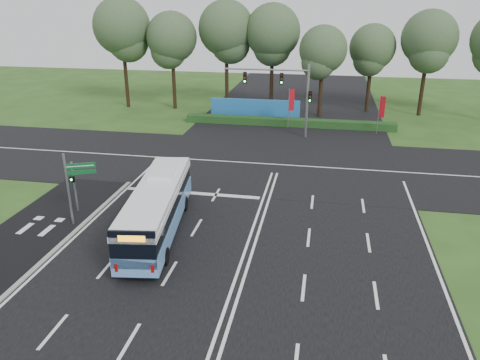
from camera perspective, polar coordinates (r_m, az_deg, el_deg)
ground at (r=27.33m, az=1.41°, el=-6.48°), size 120.00×120.00×0.00m
road_main at (r=27.32m, az=1.41°, el=-6.44°), size 20.00×120.00×0.04m
road_cross at (r=38.24m, az=4.29°, el=1.88°), size 120.00×14.00×0.05m
bike_path at (r=29.36m, az=-24.66°, el=-6.45°), size 5.00×18.00×0.06m
kerb_strip at (r=28.09m, az=-20.61°, el=-7.02°), size 0.25×18.00×0.12m
city_bus at (r=27.08m, az=-10.02°, el=-3.42°), size 3.74×11.02×3.11m
pedestrian_signal at (r=30.89m, az=-19.56°, el=-0.63°), size 0.31×0.41×3.36m
street_sign at (r=28.89m, az=-19.62°, el=-0.13°), size 1.63×0.75×4.48m
banner_flag_mid at (r=48.74m, az=6.22°, el=9.41°), size 0.57×0.30×4.16m
banner_flag_right at (r=48.14m, az=16.85°, el=8.28°), size 0.55×0.23×3.90m
traffic_light_gantry at (r=45.23m, az=5.96°, el=10.99°), size 8.41×0.28×7.00m
hedge at (r=50.06m, az=5.94°, el=7.01°), size 22.00×1.20×0.80m
blue_hoarding at (r=52.75m, az=1.83°, el=8.64°), size 10.00×0.30×2.20m
eucalyptus_row at (r=55.58m, az=5.33°, el=17.16°), size 48.09×8.68×12.92m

